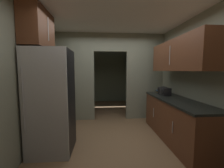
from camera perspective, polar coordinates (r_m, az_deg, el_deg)
name	(u,v)px	position (r m, az deg, el deg)	size (l,w,h in m)	color
ground	(116,143)	(3.25, 1.70, -22.35)	(20.00, 20.00, 0.00)	brown
kitchen_overhead_slab	(114,20)	(3.53, 0.94, 24.28)	(3.65, 7.07, 0.06)	silver
kitchen_partition	(111,74)	(4.41, -0.35, 3.90)	(3.25, 0.12, 2.62)	gray
adjoining_room_shell	(108,75)	(6.24, -1.64, 3.54)	(3.25, 2.70, 2.62)	slate
kitchen_flank_left	(15,83)	(2.74, -34.16, 0.26)	(0.10, 4.03, 2.62)	gray
kitchen_flank_right	(213,82)	(3.11, 35.32, 0.69)	(0.10, 4.03, 2.62)	gray
refrigerator	(52,102)	(2.87, -22.95, -6.46)	(0.73, 0.73, 1.89)	black
lower_cabinet_run	(175,119)	(3.50, 23.95, -12.75)	(0.64, 2.14, 0.90)	brown
upper_cabinet_counterside	(178,55)	(3.35, 24.86, 10.28)	(0.36, 1.93, 0.65)	brown
upper_cabinet_fridgeside	(38,29)	(3.08, -27.44, 18.88)	(0.36, 0.81, 0.69)	brown
boombox	(164,91)	(3.82, 20.09, -2.74)	(0.21, 0.35, 0.21)	black
book_stack	(158,91)	(4.22, 17.99, -2.75)	(0.14, 0.16, 0.07)	gold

